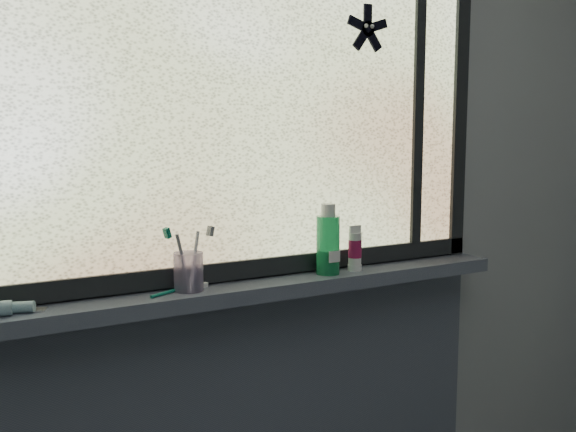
# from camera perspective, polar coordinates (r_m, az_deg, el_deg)

# --- Properties ---
(wall_back) EXTENTS (3.00, 0.01, 2.50)m
(wall_back) POSITION_cam_1_polar(r_m,az_deg,el_deg) (1.76, -4.36, 1.85)
(wall_back) COLOR #9EA3A8
(wall_back) RESTS_ON ground
(windowsill) EXTENTS (1.62, 0.14, 0.04)m
(windowsill) POSITION_cam_1_polar(r_m,az_deg,el_deg) (1.73, -3.22, -6.59)
(windowsill) COLOR #4B5365
(windowsill) RESTS_ON wall_back
(window_pane) EXTENTS (1.50, 0.01, 1.00)m
(window_pane) POSITION_cam_1_polar(r_m,az_deg,el_deg) (1.74, -4.12, 11.04)
(window_pane) COLOR silver
(window_pane) RESTS_ON wall_back
(frame_bottom) EXTENTS (1.60, 0.03, 0.05)m
(frame_bottom) POSITION_cam_1_polar(r_m,az_deg,el_deg) (1.77, -3.93, -4.69)
(frame_bottom) COLOR black
(frame_bottom) RESTS_ON windowsill
(frame_right) EXTENTS (0.05, 0.03, 1.10)m
(frame_right) POSITION_cam_1_polar(r_m,az_deg,el_deg) (2.18, 14.93, 10.03)
(frame_right) COLOR black
(frame_right) RESTS_ON wall_back
(frame_mullion) EXTENTS (0.03, 0.03, 1.00)m
(frame_mullion) POSITION_cam_1_polar(r_m,az_deg,el_deg) (2.06, 11.40, 10.30)
(frame_mullion) COLOR black
(frame_mullion) RESTS_ON wall_back
(starfish_sticker) EXTENTS (0.15, 0.02, 0.15)m
(starfish_sticker) POSITION_cam_1_polar(r_m,az_deg,el_deg) (1.95, 7.08, 16.18)
(starfish_sticker) COLOR black
(starfish_sticker) RESTS_ON window_pane
(toothpaste_tube) EXTENTS (0.19, 0.09, 0.03)m
(toothpaste_tube) POSITION_cam_1_polar(r_m,az_deg,el_deg) (1.55, -23.70, -7.47)
(toothpaste_tube) COLOR silver
(toothpaste_tube) RESTS_ON windowsill
(toothbrush_cup) EXTENTS (0.09, 0.09, 0.10)m
(toothbrush_cup) POSITION_cam_1_polar(r_m,az_deg,el_deg) (1.65, -8.83, -4.91)
(toothbrush_cup) COLOR #BAA4D9
(toothbrush_cup) RESTS_ON windowsill
(toothbrush_lying) EXTENTS (0.18, 0.10, 0.01)m
(toothbrush_lying) POSITION_cam_1_polar(r_m,az_deg,el_deg) (1.65, -10.13, -6.48)
(toothbrush_lying) COLOR #0C6F56
(toothbrush_lying) RESTS_ON windowsill
(mouthwash_bottle) EXTENTS (0.07, 0.07, 0.17)m
(mouthwash_bottle) POSITION_cam_1_polar(r_m,az_deg,el_deg) (1.82, 3.58, -2.06)
(mouthwash_bottle) COLOR #1FA55D
(mouthwash_bottle) RESTS_ON windowsill
(cream_tube) EXTENTS (0.05, 0.05, 0.09)m
(cream_tube) POSITION_cam_1_polar(r_m,az_deg,el_deg) (1.88, 5.97, -2.73)
(cream_tube) COLOR silver
(cream_tube) RESTS_ON windowsill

